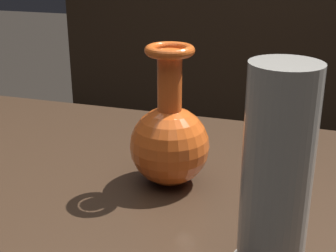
# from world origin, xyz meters

# --- Properties ---
(back_display_shelf) EXTENTS (2.60, 0.40, 0.99)m
(back_display_shelf) POSITION_xyz_m (0.00, 2.20, 0.49)
(back_display_shelf) COLOR black
(back_display_shelf) RESTS_ON ground_plane
(vase_centerpiece) EXTENTS (0.14, 0.14, 0.25)m
(vase_centerpiece) POSITION_xyz_m (0.01, -0.03, 0.88)
(vase_centerpiece) COLOR #E55B1E
(vase_centerpiece) RESTS_ON display_plinth
(vase_tall_behind) EXTENTS (0.10, 0.10, 0.27)m
(vase_tall_behind) POSITION_xyz_m (0.21, -0.22, 0.93)
(vase_tall_behind) COLOR gray
(vase_tall_behind) RESTS_ON display_plinth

